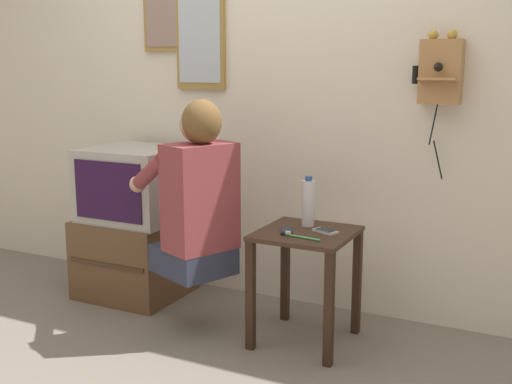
# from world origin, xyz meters

# --- Properties ---
(ground_plane) EXTENTS (14.00, 14.00, 0.00)m
(ground_plane) POSITION_xyz_m (0.00, 0.00, 0.00)
(ground_plane) COLOR slate
(wall_back) EXTENTS (6.80, 0.05, 2.55)m
(wall_back) POSITION_xyz_m (0.00, 1.11, 1.27)
(wall_back) COLOR silver
(wall_back) RESTS_ON ground_plane
(side_table) EXTENTS (0.45, 0.47, 0.58)m
(side_table) POSITION_xyz_m (0.47, 0.59, 0.44)
(side_table) COLOR #382316
(side_table) RESTS_ON ground_plane
(person) EXTENTS (0.60, 0.52, 0.90)m
(person) POSITION_xyz_m (-0.06, 0.43, 0.74)
(person) COLOR #2D3347
(person) RESTS_ON ground_plane
(tv_stand) EXTENTS (0.58, 0.53, 0.47)m
(tv_stand) POSITION_xyz_m (-0.71, 0.76, 0.24)
(tv_stand) COLOR brown
(tv_stand) RESTS_ON ground_plane
(television) EXTENTS (0.56, 0.52, 0.43)m
(television) POSITION_xyz_m (-0.68, 0.77, 0.69)
(television) COLOR #ADA89E
(television) RESTS_ON tv_stand
(wall_phone_antique) EXTENTS (0.24, 0.19, 0.73)m
(wall_phone_antique) POSITION_xyz_m (1.00, 1.03, 1.35)
(wall_phone_antique) COLOR #AD7A47
(framed_picture) EXTENTS (0.30, 0.03, 0.40)m
(framed_picture) POSITION_xyz_m (-0.66, 1.07, 1.66)
(framed_picture) COLOR olive
(wall_mirror) EXTENTS (0.32, 0.03, 0.76)m
(wall_mirror) POSITION_xyz_m (-0.41, 1.07, 1.61)
(wall_mirror) COLOR olive
(cell_phone_held) EXTENTS (0.10, 0.14, 0.01)m
(cell_phone_held) POSITION_xyz_m (0.39, 0.53, 0.58)
(cell_phone_held) COLOR black
(cell_phone_held) RESTS_ON side_table
(cell_phone_spare) EXTENTS (0.14, 0.10, 0.01)m
(cell_phone_spare) POSITION_xyz_m (0.56, 0.62, 0.58)
(cell_phone_spare) COLOR silver
(cell_phone_spare) RESTS_ON side_table
(water_bottle) EXTENTS (0.07, 0.07, 0.26)m
(water_bottle) POSITION_xyz_m (0.44, 0.70, 0.70)
(water_bottle) COLOR silver
(water_bottle) RESTS_ON side_table
(toothbrush) EXTENTS (0.19, 0.04, 0.02)m
(toothbrush) POSITION_xyz_m (0.49, 0.47, 0.58)
(toothbrush) COLOR #4CBF66
(toothbrush) RESTS_ON side_table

